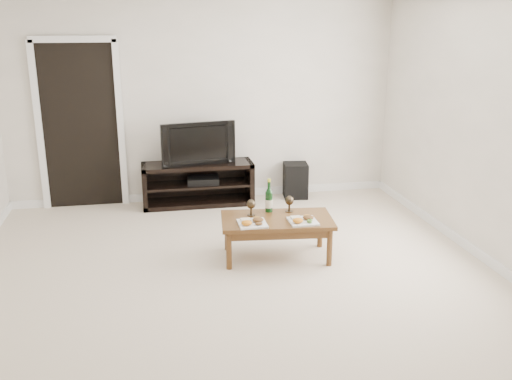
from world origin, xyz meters
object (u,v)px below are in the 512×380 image
(coffee_table, at_px, (277,238))
(media_console, at_px, (198,184))
(television, at_px, (197,142))
(subwoofer, at_px, (295,180))

(coffee_table, bearing_deg, media_console, 108.24)
(television, bearing_deg, coffee_table, -80.98)
(subwoofer, height_order, coffee_table, subwoofer)
(media_console, relative_size, television, 1.50)
(media_console, distance_m, television, 0.55)
(media_console, relative_size, subwoofer, 3.04)
(subwoofer, bearing_deg, coffee_table, -102.97)
(media_console, xyz_separation_m, coffee_table, (0.62, -1.87, -0.07))
(media_console, xyz_separation_m, television, (0.00, 0.00, 0.55))
(subwoofer, distance_m, coffee_table, 2.06)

